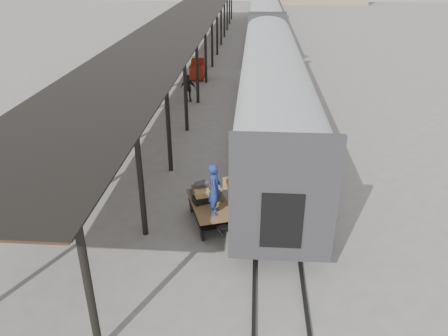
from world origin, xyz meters
The scene contains 9 objects.
ground centered at (0.00, 0.00, 0.00)m, with size 160.00×160.00×0.00m, color slate.
train centered at (3.19, 33.79, 2.69)m, with size 3.45×76.01×4.01m.
canopy centered at (-3.40, 24.00, 4.00)m, with size 4.90×64.30×4.15m.
rails centered at (3.20, 34.00, 0.06)m, with size 1.54×150.00×0.12m.
baggage_cart centered at (0.85, -1.16, 0.65)m, with size 1.97×2.68×0.86m.
suitcase_stack centered at (0.63, -0.85, 1.07)m, with size 1.33×1.33×0.59m.
luggage_tug centered at (-2.12, 18.95, 0.68)m, with size 1.05×1.69×1.49m.
porter centered at (1.10, -1.81, 1.78)m, with size 0.67×0.44×1.84m, color navy.
pedestrian centered at (-2.01, 13.20, 0.89)m, with size 1.04×0.44×1.78m, color black.
Camera 1 is at (2.29, -14.51, 8.89)m, focal length 35.00 mm.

